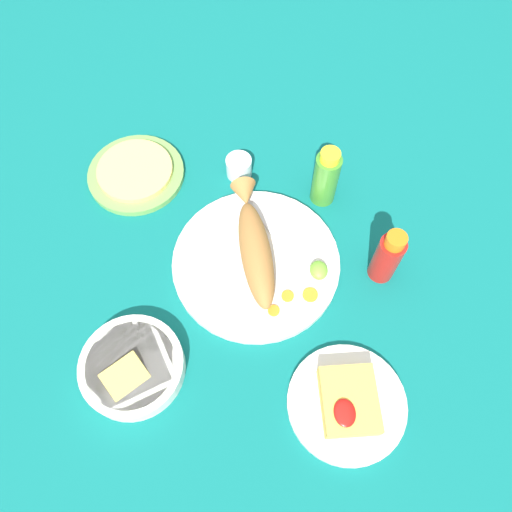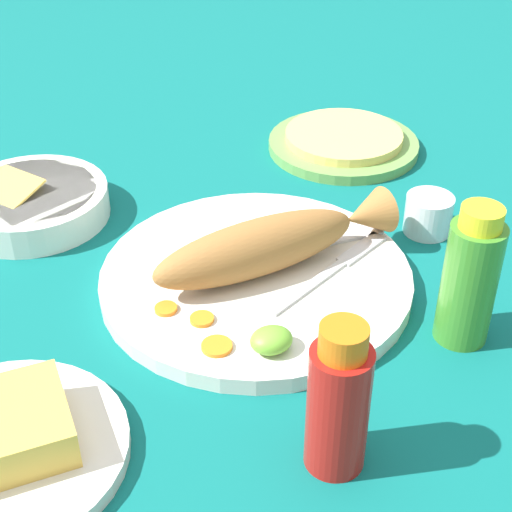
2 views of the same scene
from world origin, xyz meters
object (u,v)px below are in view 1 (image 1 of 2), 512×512
(fork_far, at_px, (266,224))
(salt_cup, at_px, (239,168))
(main_plate, at_px, (256,263))
(guacamole_bowl, at_px, (132,367))
(fork_near, at_px, (242,225))
(fried_fish, at_px, (254,244))
(tortilla_plate, at_px, (136,174))
(hot_sauce_bottle_green, at_px, (326,177))
(side_plate_fries, at_px, (347,404))
(hot_sauce_bottle_red, at_px, (387,257))

(fork_far, xyz_separation_m, salt_cup, (-0.14, -0.05, 0.00))
(main_plate, xyz_separation_m, guacamole_bowl, (0.19, -0.23, 0.01))
(main_plate, relative_size, salt_cup, 5.94)
(main_plate, relative_size, fork_near, 1.76)
(fried_fish, relative_size, tortilla_plate, 1.35)
(hot_sauce_bottle_green, relative_size, tortilla_plate, 0.70)
(fork_near, bearing_deg, fork_far, -87.07)
(hot_sauce_bottle_green, height_order, guacamole_bowl, hot_sauce_bottle_green)
(guacamole_bowl, height_order, tortilla_plate, guacamole_bowl)
(fork_near, height_order, fork_far, same)
(hot_sauce_bottle_green, distance_m, guacamole_bowl, 0.52)
(fried_fish, distance_m, salt_cup, 0.21)
(main_plate, bearing_deg, fork_far, 162.28)
(main_plate, bearing_deg, fried_fish, -174.27)
(salt_cup, xyz_separation_m, side_plate_fries, (0.50, 0.16, -0.01))
(main_plate, relative_size, hot_sauce_bottle_red, 2.35)
(hot_sauce_bottle_red, xyz_separation_m, salt_cup, (-0.26, -0.26, -0.04))
(fork_near, distance_m, tortilla_plate, 0.27)
(hot_sauce_bottle_red, bearing_deg, side_plate_fries, -22.79)
(fork_near, bearing_deg, fried_fish, -159.74)
(fork_near, xyz_separation_m, salt_cup, (-0.14, 0.00, 0.00))
(hot_sauce_bottle_green, bearing_deg, tortilla_plate, -101.48)
(fork_near, relative_size, hot_sauce_bottle_green, 1.28)
(hot_sauce_bottle_green, relative_size, salt_cup, 2.63)
(fried_fish, height_order, fork_near, fried_fish)
(hot_sauce_bottle_red, xyz_separation_m, hot_sauce_bottle_green, (-0.18, -0.09, 0.00))
(fork_near, xyz_separation_m, tortilla_plate, (-0.15, -0.22, -0.01))
(hot_sauce_bottle_red, bearing_deg, tortilla_plate, -118.52)
(tortilla_plate, bearing_deg, side_plate_fries, 36.77)
(fork_far, height_order, side_plate_fries, fork_far)
(side_plate_fries, height_order, guacamole_bowl, guacamole_bowl)
(fork_far, height_order, salt_cup, salt_cup)
(fried_fish, xyz_separation_m, fork_near, (-0.06, -0.02, -0.03))
(fried_fish, height_order, hot_sauce_bottle_red, hot_sauce_bottle_red)
(side_plate_fries, bearing_deg, hot_sauce_bottle_red, 157.21)
(salt_cup, xyz_separation_m, tortilla_plate, (-0.01, -0.22, -0.01))
(hot_sauce_bottle_red, distance_m, side_plate_fries, 0.27)
(salt_cup, bearing_deg, tortilla_plate, -91.94)
(hot_sauce_bottle_red, bearing_deg, fork_far, -117.80)
(fried_fish, distance_m, guacamole_bowl, 0.31)
(main_plate, distance_m, hot_sauce_bottle_red, 0.25)
(guacamole_bowl, distance_m, tortilla_plate, 0.43)
(main_plate, bearing_deg, hot_sauce_bottle_green, 135.31)
(fork_far, distance_m, tortilla_plate, 0.31)
(main_plate, relative_size, fried_fish, 1.17)
(main_plate, relative_size, tortilla_plate, 1.58)
(main_plate, height_order, side_plate_fries, main_plate)
(side_plate_fries, bearing_deg, hot_sauce_bottle_green, 178.29)
(main_plate, xyz_separation_m, fork_near, (-0.08, -0.02, 0.01))
(hot_sauce_bottle_red, height_order, guacamole_bowl, hot_sauce_bottle_red)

